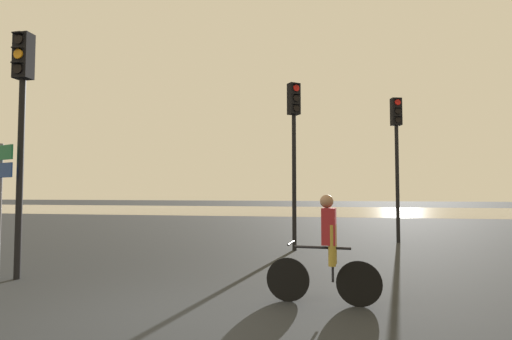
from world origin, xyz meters
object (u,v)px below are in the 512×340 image
(cyclist, at_px, (327,248))
(traffic_light_center, at_px, (294,134))
(traffic_light_far_right, at_px, (397,142))
(traffic_light_near_left, at_px, (22,108))

(cyclist, bearing_deg, traffic_light_center, 14.97)
(traffic_light_far_right, relative_size, cyclist, 2.77)
(traffic_light_center, height_order, cyclist, traffic_light_center)
(cyclist, bearing_deg, traffic_light_near_left, 88.66)
(traffic_light_near_left, bearing_deg, traffic_light_far_right, -138.16)
(traffic_light_near_left, bearing_deg, traffic_light_center, -135.51)
(cyclist, bearing_deg, traffic_light_far_right, -11.61)
(traffic_light_center, relative_size, cyclist, 2.79)
(traffic_light_far_right, relative_size, traffic_light_center, 0.99)
(traffic_light_far_right, xyz_separation_m, cyclist, (-2.28, -7.53, -2.45))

